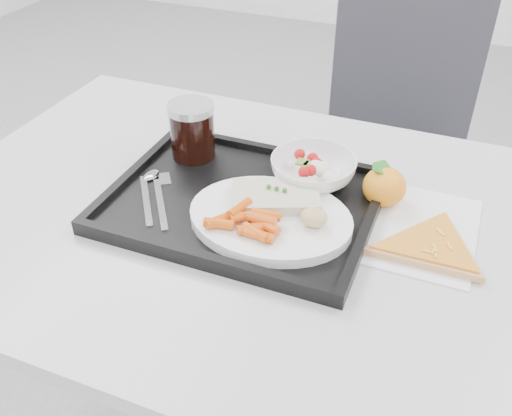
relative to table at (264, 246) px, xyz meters
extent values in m
cube|color=#B0B0B2|center=(0.00, 0.00, 0.05)|extent=(1.20, 0.80, 0.03)
cylinder|color=#47474C|center=(-0.54, 0.34, -0.32)|extent=(0.04, 0.04, 0.72)
cube|color=#313239|center=(0.10, 0.68, -0.23)|extent=(0.53, 0.53, 0.04)
cube|color=#313239|center=(0.10, 0.87, 0.02)|extent=(0.41, 0.15, 0.46)
cylinder|color=#47474C|center=(-0.08, 0.50, -0.47)|extent=(0.03, 0.03, 0.43)
cylinder|color=#47474C|center=(0.28, 0.50, -0.47)|extent=(0.03, 0.03, 0.43)
cylinder|color=#47474C|center=(-0.08, 0.86, -0.47)|extent=(0.03, 0.03, 0.43)
cylinder|color=#47474C|center=(0.28, 0.86, -0.47)|extent=(0.03, 0.03, 0.43)
cube|color=black|center=(-0.04, 0.01, 0.07)|extent=(0.45, 0.35, 0.01)
cube|color=black|center=(-0.04, 0.18, 0.09)|extent=(0.45, 0.02, 0.01)
cube|color=black|center=(-0.04, -0.16, 0.09)|extent=(0.45, 0.02, 0.01)
cube|color=black|center=(0.17, 0.01, 0.09)|extent=(0.02, 0.32, 0.01)
cube|color=black|center=(-0.26, 0.01, 0.09)|extent=(0.02, 0.32, 0.01)
cylinder|color=white|center=(0.02, -0.03, 0.09)|extent=(0.27, 0.27, 0.02)
cube|color=beige|center=(0.02, 0.00, 0.11)|extent=(0.17, 0.14, 0.02)
sphere|color=#236B1C|center=(0.00, 0.01, 0.12)|extent=(0.01, 0.01, 0.01)
sphere|color=#236B1C|center=(0.02, 0.01, 0.12)|extent=(0.01, 0.01, 0.01)
sphere|color=#236B1C|center=(0.03, 0.01, 0.12)|extent=(0.01, 0.01, 0.01)
ellipsoid|color=#DDB57C|center=(0.10, -0.04, 0.12)|extent=(0.05, 0.05, 0.03)
imported|color=white|center=(0.05, 0.11, 0.11)|extent=(0.15, 0.15, 0.05)
cylinder|color=black|center=(-0.19, 0.11, 0.13)|extent=(0.08, 0.08, 0.10)
cylinder|color=#A5A8AD|center=(-0.19, 0.11, 0.18)|extent=(0.09, 0.09, 0.01)
cube|color=silver|center=(-0.20, -0.06, 0.08)|extent=(0.10, 0.13, 0.00)
ellipsoid|color=silver|center=(-0.23, 0.02, 0.09)|extent=(0.04, 0.05, 0.01)
cube|color=silver|center=(-0.17, -0.06, 0.08)|extent=(0.10, 0.13, 0.00)
cube|color=silver|center=(-0.20, 0.02, 0.08)|extent=(0.04, 0.04, 0.00)
cube|color=silver|center=(0.22, 0.06, 0.07)|extent=(0.25, 0.24, 0.00)
ellipsoid|color=orange|center=(0.18, 0.11, 0.10)|extent=(0.10, 0.10, 0.07)
cube|color=#236B1C|center=(0.18, 0.11, 0.13)|extent=(0.05, 0.05, 0.02)
cube|color=#236B1C|center=(0.18, 0.11, 0.13)|extent=(0.05, 0.03, 0.02)
cylinder|color=#DEC172|center=(0.27, 0.01, 0.08)|extent=(0.29, 0.29, 0.01)
cylinder|color=#AA241D|center=(0.27, 0.01, 0.08)|extent=(0.26, 0.26, 0.00)
cube|color=#EABC47|center=(0.28, 0.00, 0.09)|extent=(0.01, 0.02, 0.00)
cube|color=#EABC47|center=(0.28, 0.04, 0.09)|extent=(0.02, 0.02, 0.00)
cube|color=#EABC47|center=(0.27, -0.02, 0.09)|extent=(0.02, 0.00, 0.00)
cube|color=#EABC47|center=(0.28, -0.02, 0.09)|extent=(0.01, 0.02, 0.00)
cube|color=#EABC47|center=(0.30, 0.01, 0.09)|extent=(0.01, 0.02, 0.00)
cylinder|color=#D24E0C|center=(0.03, -0.10, 0.11)|extent=(0.05, 0.02, 0.02)
cylinder|color=#D24E0C|center=(0.02, -0.07, 0.12)|extent=(0.05, 0.02, 0.02)
cylinder|color=#D24E0C|center=(0.03, -0.08, 0.11)|extent=(0.05, 0.03, 0.02)
cylinder|color=#D24E0C|center=(0.02, -0.06, 0.11)|extent=(0.05, 0.02, 0.02)
cylinder|color=#D24E0C|center=(-0.04, -0.09, 0.11)|extent=(0.04, 0.05, 0.02)
cylinder|color=#D24E0C|center=(-0.01, -0.07, 0.11)|extent=(0.05, 0.04, 0.02)
cylinder|color=#D24E0C|center=(-0.04, -0.10, 0.11)|extent=(0.05, 0.03, 0.02)
cylinder|color=#D24E0C|center=(-0.02, -0.06, 0.12)|extent=(0.03, 0.05, 0.02)
cylinder|color=#D24E0C|center=(0.01, -0.09, 0.11)|extent=(0.05, 0.04, 0.02)
cylinder|color=#D24E0C|center=(0.02, -0.10, 0.11)|extent=(0.05, 0.03, 0.02)
sphere|color=#B61111|center=(0.05, 0.09, 0.12)|extent=(0.02, 0.02, 0.02)
sphere|color=#B61111|center=(0.04, 0.13, 0.12)|extent=(0.02, 0.02, 0.02)
sphere|color=#B61111|center=(0.04, 0.08, 0.12)|extent=(0.02, 0.02, 0.02)
sphere|color=#B61111|center=(0.05, 0.12, 0.12)|extent=(0.02, 0.02, 0.02)
sphere|color=#B61111|center=(0.02, 0.13, 0.12)|extent=(0.02, 0.02, 0.02)
ellipsoid|color=silver|center=(0.07, 0.10, 0.12)|extent=(0.03, 0.03, 0.02)
ellipsoid|color=silver|center=(0.06, 0.11, 0.12)|extent=(0.03, 0.03, 0.02)
ellipsoid|color=silver|center=(0.09, 0.08, 0.12)|extent=(0.03, 0.03, 0.02)
ellipsoid|color=silver|center=(0.07, 0.11, 0.12)|extent=(0.03, 0.03, 0.02)
cube|color=#55812F|center=(0.06, 0.11, 0.12)|extent=(0.03, 0.03, 0.00)
cube|color=#55812F|center=(0.03, 0.10, 0.12)|extent=(0.02, 0.02, 0.00)
cube|color=#55812F|center=(0.05, 0.10, 0.12)|extent=(0.02, 0.02, 0.00)
camera|label=1|loc=(0.28, -0.72, 0.65)|focal=40.00mm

